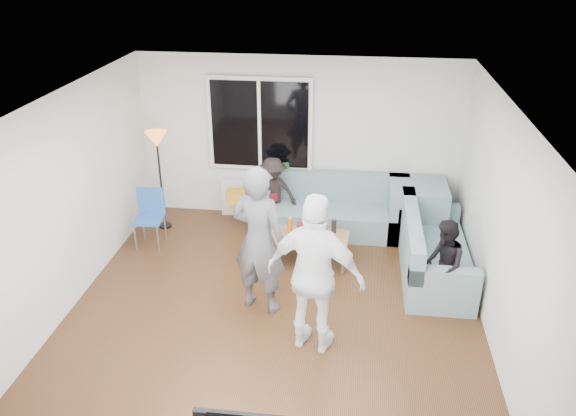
# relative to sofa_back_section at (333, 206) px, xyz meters

# --- Properties ---
(floor) EXTENTS (5.00, 5.50, 0.04)m
(floor) POSITION_rel_sofa_back_section_xyz_m (-0.58, -2.27, -0.45)
(floor) COLOR #56351C
(floor) RESTS_ON ground
(ceiling) EXTENTS (5.00, 5.50, 0.04)m
(ceiling) POSITION_rel_sofa_back_section_xyz_m (-0.58, -2.27, 2.20)
(ceiling) COLOR white
(ceiling) RESTS_ON ground
(wall_back) EXTENTS (5.00, 0.04, 2.60)m
(wall_back) POSITION_rel_sofa_back_section_xyz_m (-0.58, 0.50, 0.88)
(wall_back) COLOR silver
(wall_back) RESTS_ON ground
(wall_front) EXTENTS (5.00, 0.04, 2.60)m
(wall_front) POSITION_rel_sofa_back_section_xyz_m (-0.58, -5.04, 0.88)
(wall_front) COLOR silver
(wall_front) RESTS_ON ground
(wall_left) EXTENTS (0.04, 5.50, 2.60)m
(wall_left) POSITION_rel_sofa_back_section_xyz_m (-3.10, -2.27, 0.88)
(wall_left) COLOR silver
(wall_left) RESTS_ON ground
(wall_right) EXTENTS (0.04, 5.50, 2.60)m
(wall_right) POSITION_rel_sofa_back_section_xyz_m (1.94, -2.27, 0.88)
(wall_right) COLOR silver
(wall_right) RESTS_ON ground
(window_frame) EXTENTS (1.62, 0.06, 1.47)m
(window_frame) POSITION_rel_sofa_back_section_xyz_m (-1.18, 0.42, 1.12)
(window_frame) COLOR white
(window_frame) RESTS_ON wall_back
(window_glass) EXTENTS (1.50, 0.02, 1.35)m
(window_glass) POSITION_rel_sofa_back_section_xyz_m (-1.18, 0.38, 1.12)
(window_glass) COLOR black
(window_glass) RESTS_ON window_frame
(window_mullion) EXTENTS (0.05, 0.03, 1.35)m
(window_mullion) POSITION_rel_sofa_back_section_xyz_m (-1.18, 0.37, 1.12)
(window_mullion) COLOR white
(window_mullion) RESTS_ON window_frame
(radiator) EXTENTS (1.30, 0.12, 0.62)m
(radiator) POSITION_rel_sofa_back_section_xyz_m (-1.18, 0.38, -0.11)
(radiator) COLOR silver
(radiator) RESTS_ON floor
(potted_plant) EXTENTS (0.22, 0.18, 0.37)m
(potted_plant) POSITION_rel_sofa_back_section_xyz_m (-0.82, 0.35, 0.38)
(potted_plant) COLOR #286126
(potted_plant) RESTS_ON radiator
(vase) EXTENTS (0.16, 0.16, 0.16)m
(vase) POSITION_rel_sofa_back_section_xyz_m (-1.24, 0.35, 0.27)
(vase) COLOR silver
(vase) RESTS_ON radiator
(sofa_back_section) EXTENTS (2.30, 0.85, 0.85)m
(sofa_back_section) POSITION_rel_sofa_back_section_xyz_m (0.00, 0.00, 0.00)
(sofa_back_section) COLOR slate
(sofa_back_section) RESTS_ON floor
(sofa_right_section) EXTENTS (2.00, 0.85, 0.85)m
(sofa_right_section) POSITION_rel_sofa_back_section_xyz_m (1.44, -1.09, 0.00)
(sofa_right_section) COLOR slate
(sofa_right_section) RESTS_ON floor
(sofa_corner) EXTENTS (0.85, 0.85, 0.85)m
(sofa_corner) POSITION_rel_sofa_back_section_xyz_m (1.26, 0.00, 0.00)
(sofa_corner) COLOR slate
(sofa_corner) RESTS_ON floor
(cushion_yellow) EXTENTS (0.45, 0.41, 0.14)m
(cushion_yellow) POSITION_rel_sofa_back_section_xyz_m (-1.46, -0.02, 0.09)
(cushion_yellow) COLOR gold
(cushion_yellow) RESTS_ON sofa_back_section
(cushion_red) EXTENTS (0.45, 0.43, 0.13)m
(cushion_red) POSITION_rel_sofa_back_section_xyz_m (-1.05, 0.06, 0.09)
(cushion_red) COLOR maroon
(cushion_red) RESTS_ON sofa_back_section
(coffee_table) EXTENTS (1.13, 0.66, 0.40)m
(coffee_table) POSITION_rel_sofa_back_section_xyz_m (-0.28, -1.00, -0.22)
(coffee_table) COLOR #A77751
(coffee_table) RESTS_ON floor
(pitcher) EXTENTS (0.17, 0.17, 0.17)m
(pitcher) POSITION_rel_sofa_back_section_xyz_m (-0.37, -0.93, 0.06)
(pitcher) COLOR maroon
(pitcher) RESTS_ON coffee_table
(side_chair) EXTENTS (0.42, 0.42, 0.86)m
(side_chair) POSITION_rel_sofa_back_section_xyz_m (-2.63, -0.83, 0.01)
(side_chair) COLOR #275DAB
(side_chair) RESTS_ON floor
(floor_lamp) EXTENTS (0.32, 0.32, 1.56)m
(floor_lamp) POSITION_rel_sofa_back_section_xyz_m (-2.63, -0.21, 0.36)
(floor_lamp) COLOR orange
(floor_lamp) RESTS_ON floor
(player_left) EXTENTS (0.78, 0.63, 1.87)m
(player_left) POSITION_rel_sofa_back_section_xyz_m (-0.77, -2.14, 0.51)
(player_left) COLOR #4D4E52
(player_left) RESTS_ON floor
(player_right) EXTENTS (1.17, 0.72, 1.86)m
(player_right) POSITION_rel_sofa_back_section_xyz_m (-0.05, -2.81, 0.50)
(player_right) COLOR white
(player_right) RESTS_ON floor
(spectator_right) EXTENTS (0.47, 0.58, 1.15)m
(spectator_right) POSITION_rel_sofa_back_section_xyz_m (1.44, -1.81, 0.15)
(spectator_right) COLOR black
(spectator_right) RESTS_ON floor
(spectator_back) EXTENTS (0.76, 0.46, 1.15)m
(spectator_back) POSITION_rel_sofa_back_section_xyz_m (-0.94, 0.03, 0.15)
(spectator_back) COLOR black
(spectator_back) RESTS_ON floor
(bottle_d) EXTENTS (0.07, 0.07, 0.26)m
(bottle_d) POSITION_rel_sofa_back_section_xyz_m (-0.05, -1.09, 0.11)
(bottle_d) COLOR orange
(bottle_d) RESTS_ON coffee_table
(bottle_e) EXTENTS (0.07, 0.07, 0.20)m
(bottle_e) POSITION_rel_sofa_back_section_xyz_m (0.06, -0.83, 0.08)
(bottle_e) COLOR black
(bottle_e) RESTS_ON coffee_table
(bottle_a) EXTENTS (0.07, 0.07, 0.24)m
(bottle_a) POSITION_rel_sofa_back_section_xyz_m (-0.55, -0.93, 0.09)
(bottle_a) COLOR #D06C0C
(bottle_a) RESTS_ON coffee_table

